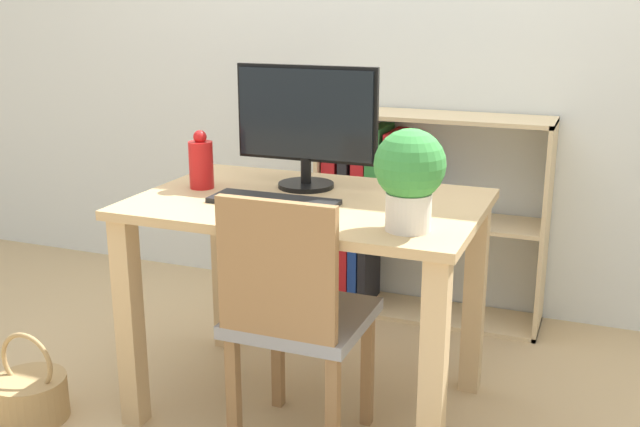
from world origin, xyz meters
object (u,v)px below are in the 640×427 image
object	(u,v)px
keyboard	(274,201)
vase	(201,163)
basket	(31,396)
monitor	(306,120)
chair	(294,314)
bookshelf	(388,210)
potted_plant	(410,173)

from	to	relation	value
keyboard	vase	size ratio (longest dim) A/B	2.06
keyboard	basket	distance (m)	1.07
monitor	basket	bearing A→B (deg)	-142.89
vase	monitor	bearing A→B (deg)	23.04
monitor	chair	distance (m)	0.68
keyboard	chair	world-z (taller)	chair
chair	bookshelf	bearing A→B (deg)	92.27
chair	bookshelf	world-z (taller)	bookshelf
chair	bookshelf	distance (m)	1.20
monitor	chair	world-z (taller)	monitor
potted_plant	bookshelf	bearing A→B (deg)	108.82
basket	vase	bearing A→B (deg)	45.19
potted_plant	basket	world-z (taller)	potted_plant
chair	monitor	bearing A→B (deg)	107.00
bookshelf	chair	bearing A→B (deg)	-87.03
keyboard	vase	world-z (taller)	vase
monitor	vase	size ratio (longest dim) A/B	2.51
chair	potted_plant	bearing A→B (deg)	9.38
monitor	chair	xyz separation A→B (m)	(0.13, -0.42, -0.52)
monitor	vase	world-z (taller)	monitor
potted_plant	bookshelf	size ratio (longest dim) A/B	0.29
basket	potted_plant	bearing A→B (deg)	10.22
vase	potted_plant	bearing A→B (deg)	-15.56
vase	bookshelf	size ratio (longest dim) A/B	0.20
bookshelf	basket	world-z (taller)	bookshelf
bookshelf	basket	xyz separation A→B (m)	(-0.84, -1.36, -0.38)
monitor	keyboard	xyz separation A→B (m)	(-0.01, -0.24, -0.23)
keyboard	potted_plant	distance (m)	0.51
vase	bookshelf	xyz separation A→B (m)	(0.40, 0.92, -0.37)
chair	vase	bearing A→B (deg)	148.41
vase	chair	world-z (taller)	vase
bookshelf	basket	bearing A→B (deg)	-121.77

